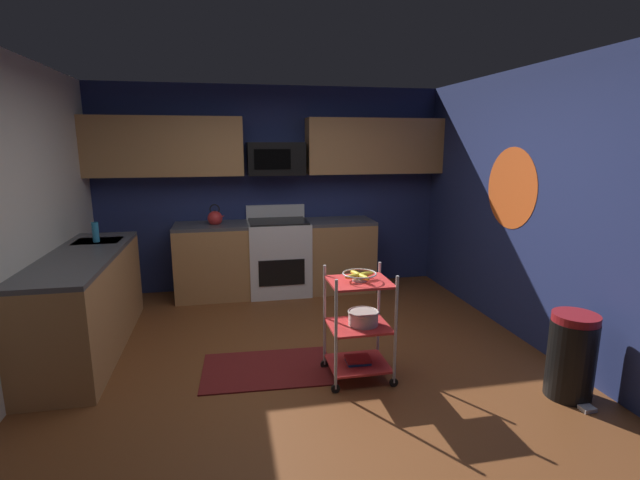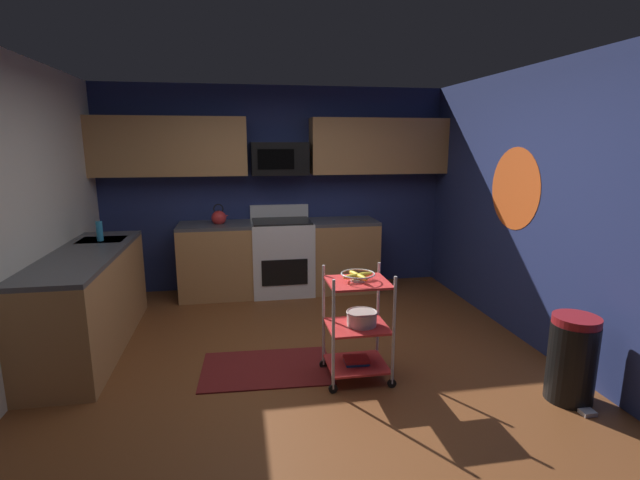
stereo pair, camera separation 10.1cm
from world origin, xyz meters
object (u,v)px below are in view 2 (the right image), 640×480
(mixing_bowl_large, at_px, (362,318))
(kettle, at_px, (219,218))
(oven_range, at_px, (282,256))
(rolling_cart, at_px, (357,326))
(book_stack, at_px, (356,360))
(fruit_bowl, at_px, (358,275))
(dish_soap_bottle, at_px, (100,231))
(trash_can, at_px, (572,359))
(microwave, at_px, (280,159))

(mixing_bowl_large, relative_size, kettle, 0.95)
(oven_range, distance_m, rolling_cart, 2.37)
(oven_range, xyz_separation_m, rolling_cart, (0.38, -2.34, -0.03))
(book_stack, xyz_separation_m, kettle, (-1.15, 2.34, 0.85))
(rolling_cart, distance_m, fruit_bowl, 0.42)
(rolling_cart, bearing_deg, oven_range, 99.27)
(dish_soap_bottle, bearing_deg, mixing_bowl_large, -33.05)
(book_stack, xyz_separation_m, trash_can, (1.49, -0.60, 0.18))
(oven_range, bearing_deg, rolling_cart, -80.73)
(kettle, bearing_deg, book_stack, -63.80)
(mixing_bowl_large, bearing_deg, oven_range, 100.17)
(oven_range, xyz_separation_m, fruit_bowl, (0.38, -2.34, 0.40))
(oven_range, height_order, fruit_bowl, oven_range)
(rolling_cart, distance_m, trash_can, 1.61)
(microwave, relative_size, book_stack, 3.37)
(mixing_bowl_large, xyz_separation_m, kettle, (-1.19, 2.34, 0.48))
(book_stack, xyz_separation_m, dish_soap_bottle, (-2.30, 1.52, 0.87))
(microwave, height_order, rolling_cart, microwave)
(rolling_cart, bearing_deg, dish_soap_bottle, 146.52)
(fruit_bowl, xyz_separation_m, mixing_bowl_large, (0.04, -0.00, -0.36))
(kettle, bearing_deg, rolling_cart, -63.80)
(trash_can, bearing_deg, kettle, 132.02)
(oven_range, relative_size, trash_can, 1.67)
(fruit_bowl, height_order, kettle, kettle)
(book_stack, bearing_deg, microwave, 98.89)
(microwave, height_order, kettle, microwave)
(rolling_cart, relative_size, trash_can, 1.39)
(kettle, height_order, trash_can, kettle)
(rolling_cart, distance_m, book_stack, 0.30)
(oven_range, height_order, mixing_bowl_large, oven_range)
(fruit_bowl, relative_size, mixing_bowl_large, 1.08)
(kettle, bearing_deg, microwave, 8.05)
(mixing_bowl_large, height_order, dish_soap_bottle, dish_soap_bottle)
(fruit_bowl, height_order, dish_soap_bottle, dish_soap_bottle)
(oven_range, bearing_deg, fruit_bowl, -80.73)
(fruit_bowl, height_order, mixing_bowl_large, fruit_bowl)
(rolling_cart, xyz_separation_m, fruit_bowl, (-0.00, 0.00, 0.42))
(microwave, height_order, trash_can, microwave)
(fruit_bowl, bearing_deg, rolling_cart, -18.43)
(kettle, relative_size, trash_can, 0.40)
(oven_range, height_order, book_stack, oven_range)
(rolling_cart, relative_size, book_stack, 4.40)
(fruit_bowl, distance_m, trash_can, 1.70)
(microwave, height_order, mixing_bowl_large, microwave)
(fruit_bowl, bearing_deg, kettle, 116.20)
(mixing_bowl_large, bearing_deg, fruit_bowl, 180.00)
(fruit_bowl, height_order, trash_can, fruit_bowl)
(rolling_cart, xyz_separation_m, book_stack, (-0.00, 0.00, -0.30))
(microwave, height_order, fruit_bowl, microwave)
(fruit_bowl, relative_size, kettle, 1.03)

